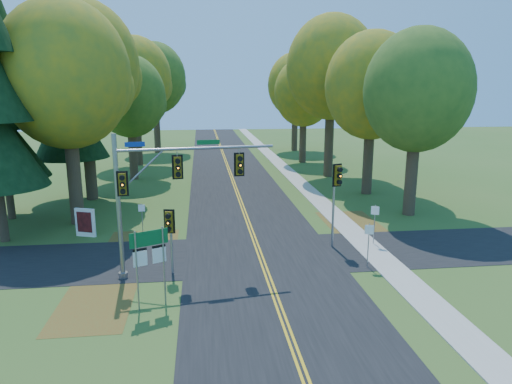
{
  "coord_description": "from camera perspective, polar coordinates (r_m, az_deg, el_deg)",
  "views": [
    {
      "loc": [
        -2.98,
        -20.94,
        8.68
      ],
      "look_at": [
        -0.07,
        3.11,
        3.2
      ],
      "focal_mm": 32.0,
      "sensor_mm": 36.0,
      "label": 1
    }
  ],
  "objects": [
    {
      "name": "ped_signal_pole",
      "position": [
        21.69,
        -10.74,
        -4.26
      ],
      "size": [
        0.51,
        0.6,
        3.25
      ],
      "rotation": [
        0.0,
        0.0,
        -0.16
      ],
      "color": "#9CA0A5",
      "rests_on": "ground"
    },
    {
      "name": "tree_e_b",
      "position": [
        39.09,
        14.36,
        12.68
      ],
      "size": [
        7.6,
        7.6,
        13.33
      ],
      "color": "#38281C",
      "rests_on": "ground"
    },
    {
      "name": "centerline_left",
      "position": [
        22.84,
        0.87,
        -9.52
      ],
      "size": [
        0.1,
        160.0,
        0.01
      ],
      "primitive_type": "cube",
      "color": "gold",
      "rests_on": "road_main"
    },
    {
      "name": "leaf_patch_w_far",
      "position": [
        20.43,
        -19.5,
        -13.16
      ],
      "size": [
        3.0,
        5.0,
        0.0
      ],
      "primitive_type": "cube",
      "color": "brown",
      "rests_on": "ground"
    },
    {
      "name": "sidewalk_east",
      "position": [
        24.45,
        15.83,
        -8.48
      ],
      "size": [
        1.6,
        160.0,
        0.06
      ],
      "primitive_type": "cube",
      "color": "#9E998E",
      "rests_on": "ground"
    },
    {
      "name": "tree_w_d",
      "position": [
        54.6,
        -14.84,
        13.49
      ],
      "size": [
        8.2,
        8.2,
        14.56
      ],
      "color": "#38281C",
      "rests_on": "ground"
    },
    {
      "name": "tree_w_a",
      "position": [
        31.41,
        -22.57,
        13.27
      ],
      "size": [
        8.0,
        8.0,
        14.15
      ],
      "color": "#38281C",
      "rests_on": "ground"
    },
    {
      "name": "ground",
      "position": [
        22.86,
        1.12,
        -9.57
      ],
      "size": [
        160.0,
        160.0,
        0.0
      ],
      "primitive_type": "plane",
      "color": "#33581F",
      "rests_on": "ground"
    },
    {
      "name": "tree_e_c",
      "position": [
        46.49,
        9.49,
        15.03
      ],
      "size": [
        8.8,
        8.8,
        15.79
      ],
      "color": "#38281C",
      "rests_on": "ground"
    },
    {
      "name": "reg_sign_w",
      "position": [
        28.13,
        -14.07,
        -2.67
      ],
      "size": [
        0.39,
        0.06,
        2.03
      ],
      "rotation": [
        0.0,
        0.0,
        0.01
      ],
      "color": "gray",
      "rests_on": "ground"
    },
    {
      "name": "pine_c",
      "position": [
        38.29,
        -22.72,
        13.31
      ],
      "size": [
        5.6,
        5.6,
        20.56
      ],
      "color": "#38281C",
      "rests_on": "ground"
    },
    {
      "name": "tree_e_e",
      "position": [
        65.91,
        5.0,
        13.15
      ],
      "size": [
        7.8,
        7.8,
        13.74
      ],
      "color": "#38281C",
      "rests_on": "ground"
    },
    {
      "name": "leaf_patch_e",
      "position": [
        29.95,
        12.52,
        -4.4
      ],
      "size": [
        3.5,
        8.0,
        0.0
      ],
      "primitive_type": "cube",
      "color": "brown",
      "rests_on": "ground"
    },
    {
      "name": "tree_w_b",
      "position": [
        38.28,
        -20.79,
        14.48
      ],
      "size": [
        8.6,
        8.6,
        15.38
      ],
      "color": "#38281C",
      "rests_on": "ground"
    },
    {
      "name": "tree_e_d",
      "position": [
        55.19,
        6.05,
        12.22
      ],
      "size": [
        7.0,
        7.0,
        12.32
      ],
      "color": "#38281C",
      "rests_on": "ground"
    },
    {
      "name": "leaf_patch_w_near",
      "position": [
        26.64,
        -14.2,
        -6.66
      ],
      "size": [
        4.0,
        6.0,
        0.0
      ],
      "primitive_type": "cube",
      "color": "brown",
      "rests_on": "ground"
    },
    {
      "name": "traffic_mast",
      "position": [
        21.35,
        -12.02,
        0.8
      ],
      "size": [
        7.42,
        1.5,
        6.79
      ],
      "rotation": [
        0.0,
        0.0,
        0.14
      ],
      "color": "gray",
      "rests_on": "ground"
    },
    {
      "name": "info_kiosk",
      "position": [
        29.24,
        -20.56,
        -3.6
      ],
      "size": [
        1.23,
        0.59,
        1.73
      ],
      "rotation": [
        0.0,
        0.0,
        -0.35
      ],
      "color": "white",
      "rests_on": "ground"
    },
    {
      "name": "tree_w_e",
      "position": [
        65.31,
        -12.49,
        13.68
      ],
      "size": [
        8.4,
        8.4,
        14.97
      ],
      "color": "#38281C",
      "rests_on": "ground"
    },
    {
      "name": "road_cross",
      "position": [
        24.71,
        0.47,
        -7.8
      ],
      "size": [
        60.0,
        6.0,
        0.02
      ],
      "primitive_type": "cube",
      "color": "black",
      "rests_on": "ground"
    },
    {
      "name": "centerline_right",
      "position": [
        22.87,
        1.38,
        -9.5
      ],
      "size": [
        0.1,
        160.0,
        0.01
      ],
      "primitive_type": "cube",
      "color": "gold",
      "rests_on": "road_main"
    },
    {
      "name": "reg_sign_e_south",
      "position": [
        23.21,
        13.91,
        -5.54
      ],
      "size": [
        0.43,
        0.12,
        2.26
      ],
      "rotation": [
        0.0,
        0.0,
        -0.22
      ],
      "color": "gray",
      "rests_on": "ground"
    },
    {
      "name": "tree_e_a",
      "position": [
        33.08,
        19.61,
        11.77
      ],
      "size": [
        7.2,
        7.2,
        12.73
      ],
      "color": "#38281C",
      "rests_on": "ground"
    },
    {
      "name": "reg_sign_e_north",
      "position": [
        26.6,
        14.62,
        -3.12
      ],
      "size": [
        0.42,
        0.22,
        2.33
      ],
      "rotation": [
        0.0,
        0.0,
        -0.43
      ],
      "color": "gray",
      "rests_on": "ground"
    },
    {
      "name": "tree_w_c",
      "position": [
        45.88,
        -15.43,
        11.38
      ],
      "size": [
        6.8,
        6.8,
        11.91
      ],
      "color": "#38281C",
      "rests_on": "ground"
    },
    {
      "name": "east_signal_pole",
      "position": [
        25.1,
        10.01,
        0.92
      ],
      "size": [
        0.54,
        0.64,
        4.77
      ],
      "rotation": [
        0.0,
        0.0,
        0.3
      ],
      "color": "#92949A",
      "rests_on": "ground"
    },
    {
      "name": "road_main",
      "position": [
        22.86,
        1.12,
        -9.55
      ],
      "size": [
        8.0,
        160.0,
        0.02
      ],
      "primitive_type": "cube",
      "color": "black",
      "rests_on": "ground"
    },
    {
      "name": "route_sign_cluster",
      "position": [
        18.7,
        -13.15,
        -7.39
      ],
      "size": [
        1.43,
        0.69,
        3.34
      ],
      "rotation": [
        0.0,
        0.0,
        0.43
      ],
      "color": "gray",
      "rests_on": "ground"
    }
  ]
}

